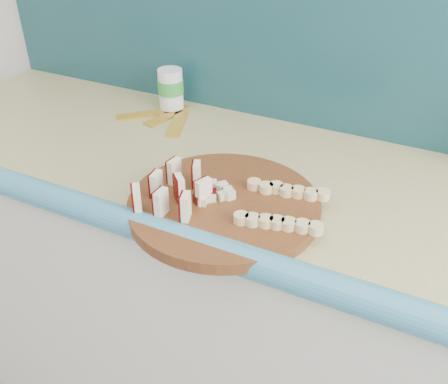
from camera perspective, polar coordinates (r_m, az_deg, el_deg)
The scene contains 8 objects.
kitchen_counter at distance 1.41m, azimuth 8.08°, elevation -14.79°, with size 2.20×0.63×0.91m.
backsplash at distance 1.28m, azimuth 15.22°, elevation 16.80°, with size 2.20×0.02×0.50m, color teal.
cutting_board at distance 1.01m, azimuth -0.00°, elevation -1.52°, with size 0.39×0.39×0.02m, color #4A2B0F.
apple_wedges at distance 0.99m, azimuth -5.75°, elevation 0.33°, with size 0.13×0.17×0.05m.
apple_chunks at distance 1.00m, azimuth -1.36°, elevation -0.26°, with size 0.06×0.06×0.02m.
banana_slices at distance 0.98m, azimuth 6.71°, elevation -1.58°, with size 0.19×0.17×0.02m.
canister at distance 1.44m, azimuth -6.10°, elevation 11.65°, with size 0.07×0.07×0.12m.
banana_peel at distance 1.41m, azimuth -6.95°, elevation 8.44°, with size 0.22×0.19×0.01m.
Camera 1 is at (0.35, 0.58, 1.50)m, focal length 40.00 mm.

